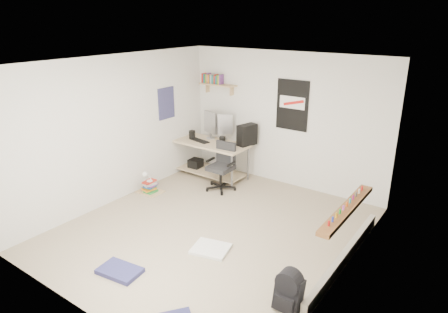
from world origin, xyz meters
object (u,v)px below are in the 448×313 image
Objects in this scene: office_chair at (221,165)px; desk at (210,159)px; backpack at (289,294)px; book_stack at (150,184)px.

desk is at bearing 139.98° from office_chair.
backpack reaches higher than book_stack.
book_stack is (-3.50, 1.33, -0.05)m from backpack.
office_chair reaches higher than backpack.
desk is 4.04× the size of backpack.
office_chair reaches higher than book_stack.
desk reaches higher than backpack.
office_chair is (0.55, -0.40, 0.12)m from desk.
book_stack is at bearing 159.92° from backpack.
office_chair is 3.35m from backpack.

